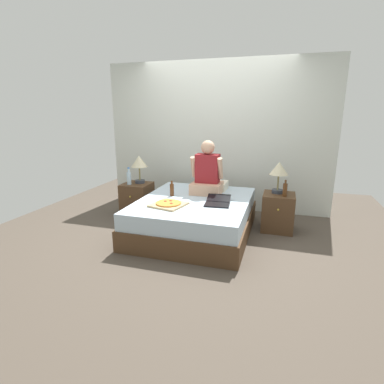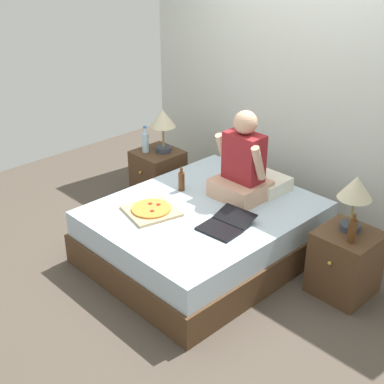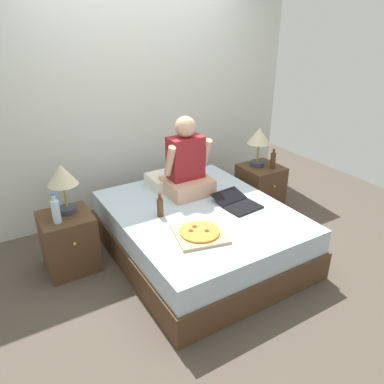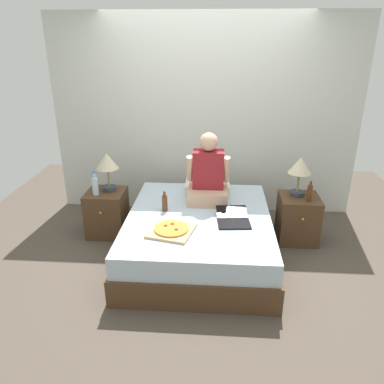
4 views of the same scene
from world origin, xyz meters
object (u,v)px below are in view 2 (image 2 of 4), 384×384
(laptop, at_px, (224,225))
(beer_bottle_on_bed, at_px, (181,181))
(lamp_on_right_nightstand, at_px, (355,191))
(beer_bottle, at_px, (352,230))
(lamp_on_left_nightstand, at_px, (163,121))
(nightstand_right, at_px, (345,263))
(pizza_box, at_px, (151,210))
(water_bottle, at_px, (145,142))
(nightstand_left, at_px, (158,175))
(bed, at_px, (204,232))
(person_seated, at_px, (242,166))

(laptop, relative_size, beer_bottle_on_bed, 2.01)
(lamp_on_right_nightstand, xyz_separation_m, beer_bottle, (0.10, -0.15, -0.23))
(lamp_on_left_nightstand, bearing_deg, lamp_on_right_nightstand, 0.00)
(nightstand_right, bearing_deg, pizza_box, -149.02)
(water_bottle, xyz_separation_m, nightstand_right, (2.32, 0.09, -0.38))
(nightstand_left, relative_size, pizza_box, 1.12)
(beer_bottle_on_bed, bearing_deg, laptop, -15.94)
(water_bottle, relative_size, beer_bottle, 1.20)
(bed, height_order, nightstand_right, nightstand_right)
(lamp_on_left_nightstand, xyz_separation_m, laptop, (1.43, -0.61, -0.35))
(beer_bottle_on_bed, bearing_deg, nightstand_left, 154.50)
(water_bottle, relative_size, pizza_box, 0.57)
(person_seated, relative_size, beer_bottle_on_bed, 3.55)
(lamp_on_right_nightstand, bearing_deg, nightstand_right, -59.07)
(beer_bottle, distance_m, person_seated, 1.12)
(water_bottle, bearing_deg, nightstand_left, 48.35)
(lamp_on_right_nightstand, height_order, laptop, lamp_on_right_nightstand)
(nightstand_left, distance_m, laptop, 1.59)
(beer_bottle, relative_size, beer_bottle_on_bed, 1.05)
(nightstand_right, relative_size, person_seated, 0.69)
(beer_bottle, relative_size, laptop, 0.52)
(nightstand_right, bearing_deg, bed, -158.55)
(lamp_on_right_nightstand, relative_size, beer_bottle_on_bed, 2.05)
(bed, distance_m, laptop, 0.46)
(lamp_on_right_nightstand, xyz_separation_m, pizza_box, (-1.33, -0.87, -0.36))
(pizza_box, bearing_deg, nightstand_left, 136.98)
(water_bottle, bearing_deg, lamp_on_left_nightstand, 49.40)
(nightstand_left, height_order, lamp_on_left_nightstand, lamp_on_left_nightstand)
(person_seated, bearing_deg, beer_bottle, -2.08)
(nightstand_left, height_order, beer_bottle, beer_bottle)
(laptop, height_order, pizza_box, laptop)
(laptop, xyz_separation_m, pizza_box, (-0.59, -0.25, -0.00))
(pizza_box, bearing_deg, laptop, 23.19)
(water_bottle, bearing_deg, beer_bottle, -0.24)
(lamp_on_left_nightstand, bearing_deg, beer_bottle_on_bed, -29.86)
(nightstand_left, distance_m, person_seated, 1.30)
(nightstand_right, distance_m, person_seated, 1.16)
(nightstand_left, height_order, pizza_box, nightstand_left)
(water_bottle, height_order, beer_bottle_on_bed, water_bottle)
(nightstand_left, bearing_deg, laptop, -20.97)
(bed, xyz_separation_m, nightstand_right, (1.12, 0.44, 0.03))
(nightstand_right, bearing_deg, laptop, -143.75)
(nightstand_right, bearing_deg, lamp_on_right_nightstand, 120.93)
(beer_bottle, height_order, beer_bottle_on_bed, beer_bottle)
(nightstand_left, height_order, water_bottle, water_bottle)
(pizza_box, distance_m, beer_bottle_on_bed, 0.48)
(bed, xyz_separation_m, laptop, (0.35, -0.12, 0.27))
(bed, distance_m, person_seated, 0.66)
(lamp_on_left_nightstand, bearing_deg, laptop, -23.22)
(bed, bearing_deg, beer_bottle_on_bed, 167.48)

